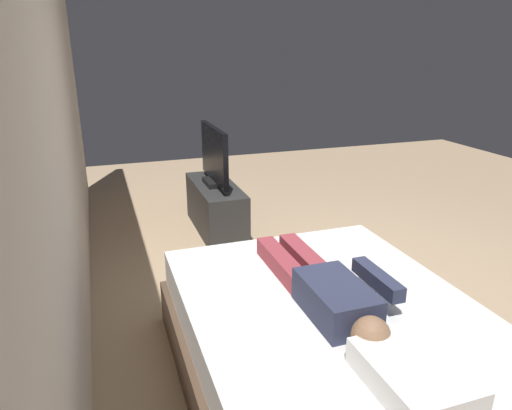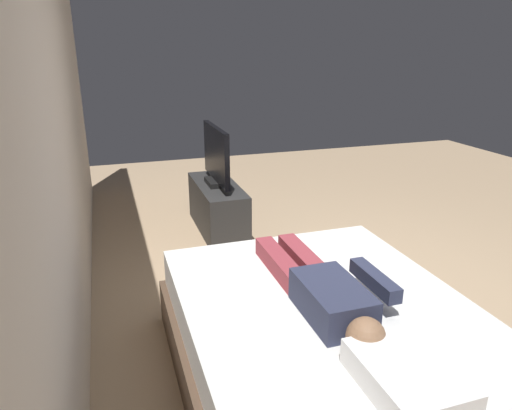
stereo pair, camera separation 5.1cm
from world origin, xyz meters
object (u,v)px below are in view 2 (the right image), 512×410
(person, at_px, (323,289))
(tv_stand, at_px, (218,207))
(tv, at_px, (216,157))
(bed, at_px, (326,348))
(remote, at_px, (374,278))
(pillow, at_px, (407,377))

(person, distance_m, tv_stand, 2.52)
(person, xyz_separation_m, tv, (2.49, -0.02, 0.16))
(bed, distance_m, remote, 0.51)
(person, bearing_deg, tv, -0.35)
(bed, height_order, tv, tv)
(tv, bearing_deg, person, 179.65)
(remote, relative_size, tv_stand, 0.14)
(bed, bearing_deg, tv, 0.18)
(pillow, xyz_separation_m, person, (0.71, 0.02, 0.02))
(tv, bearing_deg, tv_stand, 180.00)
(pillow, height_order, person, person)
(person, height_order, tv, tv)
(remote, height_order, tv_stand, remote)
(bed, distance_m, person, 0.36)
(tv_stand, distance_m, tv, 0.53)
(bed, relative_size, tv_stand, 1.82)
(remote, relative_size, tv, 0.17)
(remote, height_order, tv, tv)
(tv, bearing_deg, bed, -179.82)
(pillow, bearing_deg, tv_stand, 0.15)
(bed, xyz_separation_m, person, (0.03, 0.02, 0.36))
(remote, distance_m, tv, 2.39)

